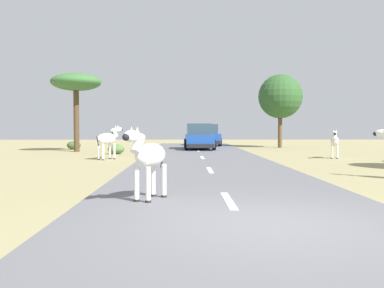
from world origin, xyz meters
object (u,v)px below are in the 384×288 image
object	(u,v)px
car_0	(199,137)
car_1	(206,136)
zebra_3	(335,141)
bush_1	(116,149)
zebra_0	(148,156)
zebra_1	(108,139)
bush_2	(74,145)
tree_3	(76,84)
tree_0	(280,97)

from	to	relation	value
car_0	car_1	distance (m)	5.76
zebra_3	bush_1	distance (m)	11.93
zebra_0	zebra_1	xyz separation A→B (m)	(-2.90, 11.43, 0.03)
bush_1	bush_2	distance (m)	6.28
zebra_3	car_1	distance (m)	14.77
zebra_0	car_0	xyz separation A→B (m)	(1.77, 19.80, -0.10)
car_1	car_0	bearing A→B (deg)	77.93
tree_3	zebra_3	bearing A→B (deg)	-22.65
zebra_0	zebra_3	bearing A→B (deg)	-99.96
bush_2	car_0	bearing A→B (deg)	-4.45
tree_0	tree_3	size ratio (longest dim) A/B	1.12
car_0	bush_1	world-z (taller)	car_0
zebra_1	car_1	size ratio (longest dim) A/B	0.37
zebra_0	car_0	bearing A→B (deg)	-70.42
car_1	bush_2	bearing A→B (deg)	23.95
zebra_0	zebra_1	bearing A→B (deg)	-51.05
tree_3	bush_1	xyz separation A→B (m)	(2.85, -2.33, -3.99)
zebra_0	bush_1	distance (m)	15.77
zebra_3	tree_3	bearing A→B (deg)	-2.96
zebra_0	car_1	xyz separation A→B (m)	(2.59, 25.51, -0.10)
zebra_1	tree_3	world-z (taller)	tree_3
zebra_0	car_1	bearing A→B (deg)	-71.10
zebra_1	bush_2	size ratio (longest dim) A/B	1.71
tree_3	bush_2	size ratio (longest dim) A/B	5.12
zebra_3	zebra_1	bearing A→B (deg)	21.80
zebra_1	tree_3	xyz separation A→B (m)	(-3.12, 6.34, 3.30)
zebra_0	car_0	size ratio (longest dim) A/B	0.35
zebra_0	tree_3	size ratio (longest dim) A/B	0.31
car_0	car_1	world-z (taller)	same
zebra_1	tree_0	xyz separation A→B (m)	(10.90, 11.25, 2.87)
bush_2	zebra_1	bearing A→B (deg)	-66.07
zebra_1	bush_1	xyz separation A→B (m)	(-0.27, 4.00, -0.69)
zebra_0	bush_1	world-z (taller)	zebra_0
zebra_1	bush_2	xyz separation A→B (m)	(-4.01, 9.05, -0.69)
bush_1	bush_2	size ratio (longest dim) A/B	0.99
zebra_3	bush_2	xyz separation A→B (m)	(-15.10, 8.64, -0.56)
tree_0	zebra_1	bearing A→B (deg)	-134.08
zebra_3	tree_0	xyz separation A→B (m)	(-0.19, 10.85, 3.00)
bush_1	bush_2	xyz separation A→B (m)	(-3.74, 5.05, 0.00)
zebra_3	tree_0	world-z (taller)	tree_0
zebra_3	bush_1	size ratio (longest dim) A/B	1.52
tree_0	bush_1	size ratio (longest dim) A/B	5.82
tree_0	car_1	bearing A→B (deg)	152.40
car_1	bush_1	size ratio (longest dim) A/B	4.70
bush_1	bush_2	bearing A→B (deg)	126.56
tree_3	zebra_0	bearing A→B (deg)	-71.27
zebra_3	car_1	world-z (taller)	car_1
zebra_1	bush_1	world-z (taller)	zebra_1
zebra_0	zebra_3	world-z (taller)	zebra_0
zebra_1	bush_1	distance (m)	4.07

